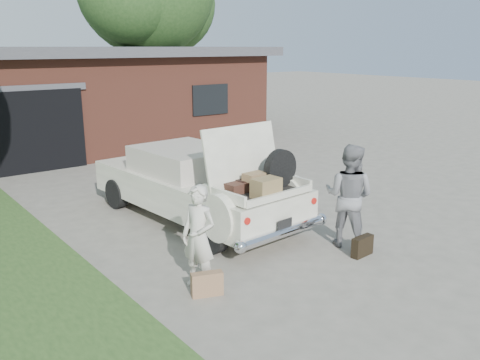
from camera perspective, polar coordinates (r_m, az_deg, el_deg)
ground at (r=8.61m, az=2.48°, el=-7.91°), size 90.00×90.00×0.00m
house at (r=18.63m, az=-18.74°, el=8.94°), size 12.80×7.80×3.30m
sedan at (r=9.97m, az=-5.01°, el=-0.40°), size 2.21×5.00×2.01m
woman_left at (r=7.15m, az=-4.67°, el=-6.40°), size 0.51×0.63×1.49m
woman_right at (r=8.73m, az=12.13°, el=-1.76°), size 0.93×1.04×1.77m
suitcase_left at (r=7.10m, az=-3.72°, el=-11.58°), size 0.46×0.29×0.34m
suitcase_right at (r=8.57m, az=13.58°, el=-7.23°), size 0.44×0.16×0.33m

